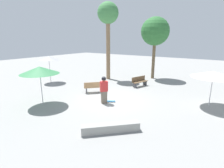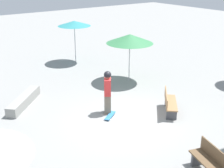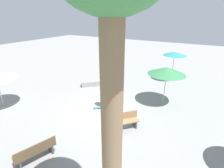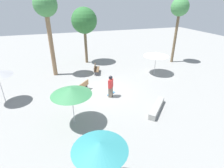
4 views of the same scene
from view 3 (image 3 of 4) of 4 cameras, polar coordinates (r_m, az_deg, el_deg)
ground_plane at (r=10.52m, az=-4.00°, el=-9.39°), size 60.00×60.00×0.00m
skater_main at (r=10.73m, az=-2.41°, el=-2.95°), size 0.48×0.53×1.76m
skateboard at (r=10.94m, az=-3.98°, el=-7.70°), size 0.78×0.61×0.07m
concrete_ledge at (r=14.33m, az=-4.76°, el=0.34°), size 2.14×2.15×0.40m
bench_near at (r=7.96m, az=-23.70°, el=-19.54°), size 0.91×1.66×0.85m
bench_far at (r=9.04m, az=3.69°, el=-11.96°), size 1.41×1.47×0.85m
shade_umbrella_teal at (r=15.71m, az=19.78°, el=9.30°), size 1.95×1.95×2.52m
shade_umbrella_green at (r=11.29m, az=17.44°, el=4.12°), size 2.32×2.32×2.42m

